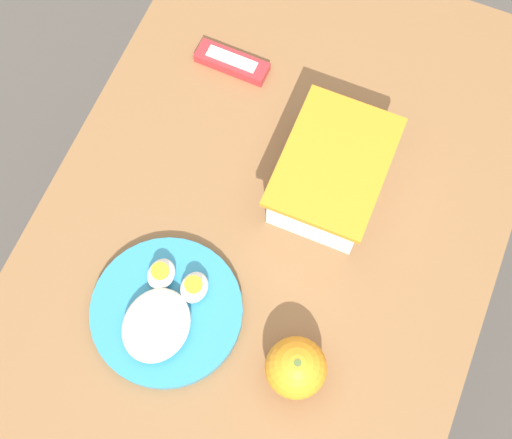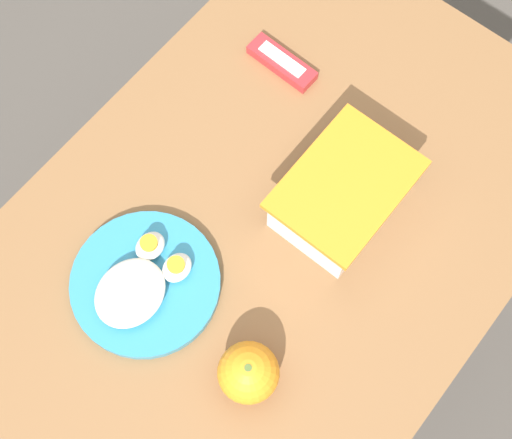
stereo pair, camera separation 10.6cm
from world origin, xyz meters
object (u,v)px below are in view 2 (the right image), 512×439
object	(u,v)px
candy_bar	(282,62)
rice_plate	(143,284)
orange_fruit	(248,373)
food_container	(343,196)

from	to	relation	value
candy_bar	rice_plate	bearing A→B (deg)	10.35
rice_plate	orange_fruit	bearing A→B (deg)	88.53
food_container	rice_plate	distance (m)	0.32
orange_fruit	candy_bar	world-z (taller)	orange_fruit
rice_plate	candy_bar	size ratio (longest dim) A/B	1.79
rice_plate	candy_bar	world-z (taller)	rice_plate
rice_plate	candy_bar	bearing A→B (deg)	-169.65
food_container	orange_fruit	size ratio (longest dim) A/B	2.43
food_container	orange_fruit	world-z (taller)	food_container
candy_bar	food_container	bearing A→B (deg)	58.09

